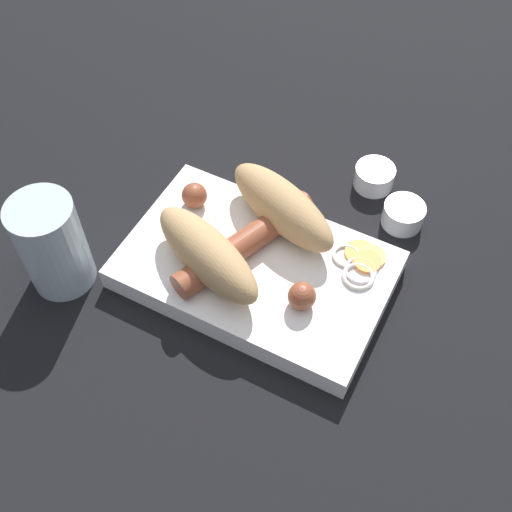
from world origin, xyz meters
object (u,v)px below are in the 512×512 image
sausage (245,243)px  condiment_cup_far (374,178)px  food_tray (256,269)px  bread_roll (245,229)px  drink_glass (52,245)px  condiment_cup_near (403,216)px

sausage → condiment_cup_far: (0.08, 0.17, -0.03)m
food_tray → sausage: 0.03m
food_tray → bread_roll: (-0.02, 0.01, 0.04)m
drink_glass → sausage: bearing=31.4°
condiment_cup_near → condiment_cup_far: size_ratio=1.00×
condiment_cup_far → drink_glass: bearing=-131.4°
bread_roll → food_tray: bearing=-35.1°
bread_roll → sausage: bearing=-60.6°
sausage → condiment_cup_far: sausage is taller
bread_roll → drink_glass: size_ratio=1.71×
condiment_cup_far → drink_glass: drink_glass is taller
bread_roll → sausage: 0.01m
bread_roll → condiment_cup_far: bearing=63.9°
bread_roll → condiment_cup_near: 0.19m
bread_roll → drink_glass: (-0.16, -0.11, 0.00)m
food_tray → drink_glass: drink_glass is taller
food_tray → condiment_cup_near: (0.11, 0.14, -0.00)m
food_tray → sausage: sausage is taller
sausage → condiment_cup_near: (0.13, 0.13, -0.03)m
sausage → condiment_cup_far: size_ratio=4.03×
food_tray → drink_glass: bearing=-152.8°
sausage → drink_glass: (-0.16, -0.10, 0.01)m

